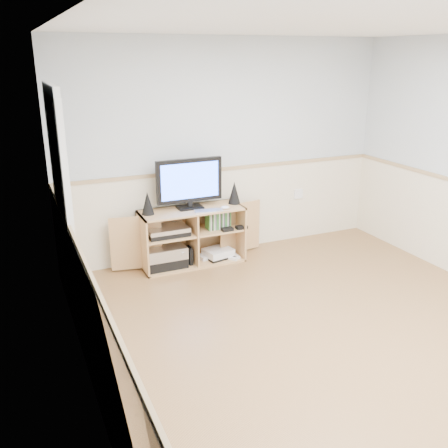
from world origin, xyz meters
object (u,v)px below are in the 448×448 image
Objects in this scene: game_consoles at (217,254)px; media_cabinet at (190,234)px; monitor at (189,182)px; keyboard at (209,211)px.

media_cabinet is at bearing 167.71° from game_consoles.
monitor is at bearing -90.00° from media_cabinet.
media_cabinet reaches higher than game_consoles.
keyboard is 0.67× the size of game_consoles.
keyboard is at bearing -51.05° from monitor.
media_cabinet is 0.41m from game_consoles.
monitor is at bearing 137.85° from keyboard.
game_consoles is (0.15, 0.13, -0.59)m from keyboard.
game_consoles is at bearing -11.32° from monitor.
game_consoles is (0.30, -0.07, -0.26)m from media_cabinet.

